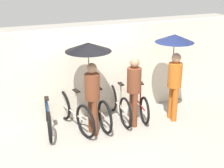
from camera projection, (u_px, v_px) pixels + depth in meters
The scene contains 10 objects.
ground_plane at pixel (118, 149), 6.29m from camera, with size 30.00×30.00×0.00m, color gray.
back_wall at pixel (89, 73), 7.43m from camera, with size 10.87×0.12×2.18m.
parked_bicycle_0 at pixel (48, 116), 6.93m from camera, with size 0.44×1.64×1.10m.
parked_bicycle_1 at pixel (73, 112), 7.03m from camera, with size 0.57×1.78×0.99m.
parked_bicycle_2 at pixel (96, 107), 7.25m from camera, with size 0.44×1.79×1.01m.
parked_bicycle_3 at pixel (118, 104), 7.47m from camera, with size 0.44×1.69×1.07m.
parked_bicycle_4 at pixel (138, 100), 7.73m from camera, with size 0.51×1.73×0.97m.
pedestrian_leading at pixel (90, 64), 6.42m from camera, with size 0.96×0.96×2.02m.
pedestrian_center at pixel (134, 87), 6.95m from camera, with size 0.32×0.32×1.62m.
pedestrian_trailing at pixel (175, 56), 7.08m from camera, with size 0.89×0.89×2.04m.
Camera 1 is at (-2.20, -4.95, 3.46)m, focal length 50.00 mm.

